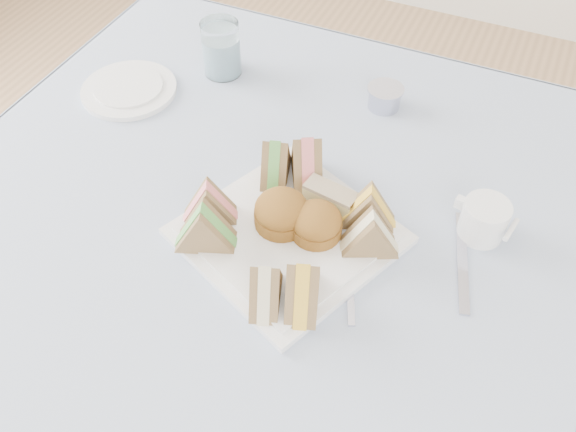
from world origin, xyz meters
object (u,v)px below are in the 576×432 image
at_px(table, 261,328).
at_px(creamer_jug, 484,220).
at_px(serving_plate, 288,236).
at_px(water_glass, 221,48).

bearing_deg(table, creamer_jug, 13.88).
bearing_deg(serving_plate, creamer_jug, 49.48).
bearing_deg(creamer_jug, serving_plate, -142.53).
bearing_deg(creamer_jug, table, -154.89).
bearing_deg(water_glass, serving_plate, -49.09).
relative_size(table, serving_plate, 3.30).
bearing_deg(table, serving_plate, -28.85).
bearing_deg(serving_plate, water_glass, 154.15).
height_order(water_glass, creamer_jug, water_glass).
xyz_separation_m(table, creamer_jug, (0.34, 0.08, 0.41)).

